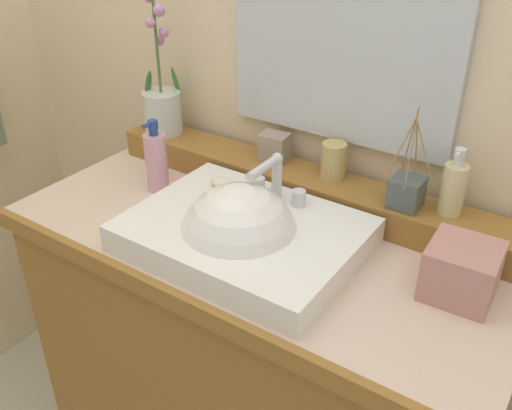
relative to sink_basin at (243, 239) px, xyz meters
name	(u,v)px	position (x,y,z in m)	size (l,w,h in m)	color
vanity_cabinet	(259,372)	(0.00, 0.07, -0.47)	(1.17, 0.55, 0.90)	olive
back_ledge	(304,186)	(0.00, 0.27, 0.01)	(1.10, 0.13, 0.07)	olive
sink_basin	(243,239)	(0.00, 0.00, 0.00)	(0.49, 0.37, 0.28)	white
soap_bar	(224,183)	(-0.14, 0.11, 0.05)	(0.07, 0.04, 0.02)	beige
potted_plant	(162,104)	(-0.46, 0.27, 0.13)	(0.11, 0.12, 0.38)	silver
soap_dispenser	(453,187)	(0.35, 0.28, 0.11)	(0.05, 0.05, 0.15)	beige
tumbler_cup	(334,160)	(0.06, 0.29, 0.09)	(0.06, 0.06, 0.09)	tan
reed_diffuser	(407,191)	(0.26, 0.25, 0.08)	(0.10, 0.07, 0.23)	#465350
trinket_box	(274,147)	(-0.11, 0.29, 0.08)	(0.07, 0.06, 0.07)	gray
lotion_bottle	(156,161)	(-0.34, 0.10, 0.05)	(0.06, 0.06, 0.19)	#D197AC
tissue_box	(462,271)	(0.43, 0.11, 0.03)	(0.13, 0.13, 0.11)	tan
mirror	(343,18)	(0.03, 0.34, 0.41)	(0.57, 0.02, 0.57)	silver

